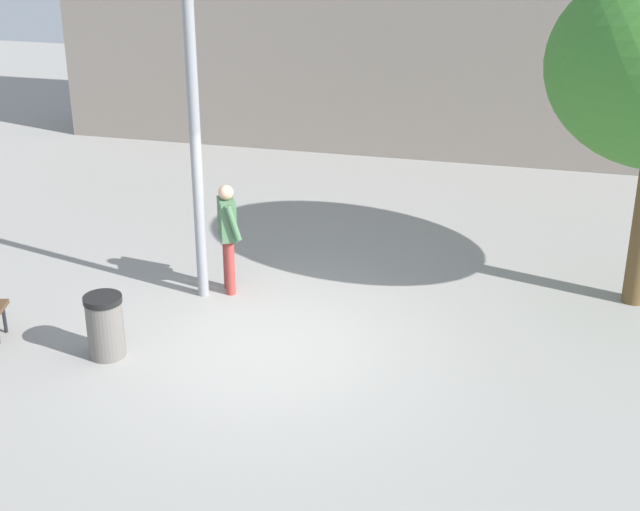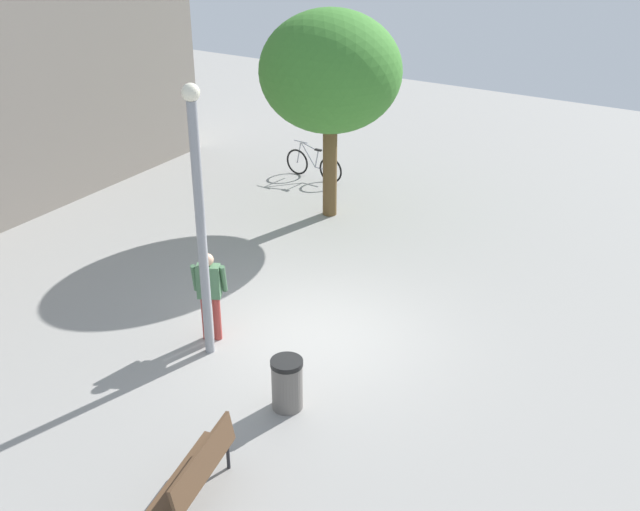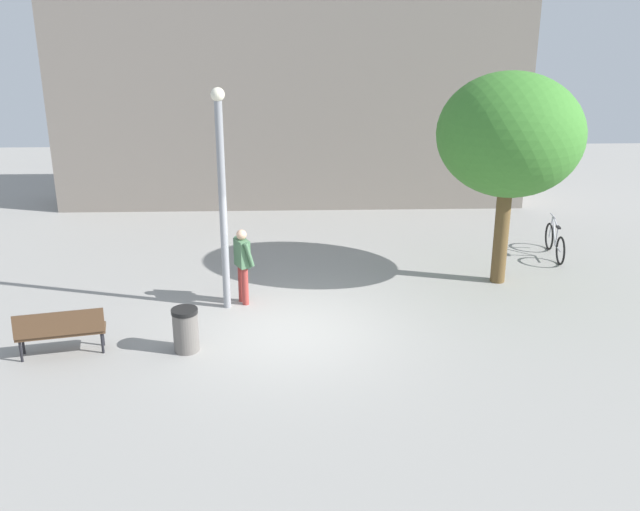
% 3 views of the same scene
% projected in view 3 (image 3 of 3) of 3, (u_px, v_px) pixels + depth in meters
% --- Properties ---
extents(ground_plane, '(36.00, 36.00, 0.00)m').
position_uv_depth(ground_plane, '(291.00, 332.00, 14.85)').
color(ground_plane, gray).
extents(building_facade, '(14.17, 2.00, 7.62)m').
position_uv_depth(building_facade, '(291.00, 79.00, 22.36)').
color(building_facade, gray).
rests_on(building_facade, ground_plane).
extents(lamppost, '(0.28, 0.28, 4.65)m').
position_uv_depth(lamppost, '(222.00, 191.00, 15.12)').
color(lamppost, gray).
rests_on(lamppost, ground_plane).
extents(person_by_lamppost, '(0.48, 0.63, 1.67)m').
position_uv_depth(person_by_lamppost, '(243.00, 261.00, 15.89)').
color(person_by_lamppost, '#9E3833').
rests_on(person_by_lamppost, ground_plane).
extents(park_bench, '(1.66, 0.80, 0.92)m').
position_uv_depth(park_bench, '(60.00, 329.00, 13.74)').
color(park_bench, '#513823').
rests_on(park_bench, ground_plane).
extents(plaza_tree, '(3.20, 3.20, 4.80)m').
position_uv_depth(plaza_tree, '(510.00, 136.00, 16.20)').
color(plaza_tree, brown).
rests_on(plaza_tree, ground_plane).
extents(bicycle_silver, '(0.18, 1.81, 0.97)m').
position_uv_depth(bicycle_silver, '(555.00, 242.00, 18.81)').
color(bicycle_silver, black).
rests_on(bicycle_silver, ground_plane).
extents(trash_bin, '(0.50, 0.50, 0.85)m').
position_uv_depth(trash_bin, '(186.00, 330.00, 13.97)').
color(trash_bin, '#66605B').
rests_on(trash_bin, ground_plane).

